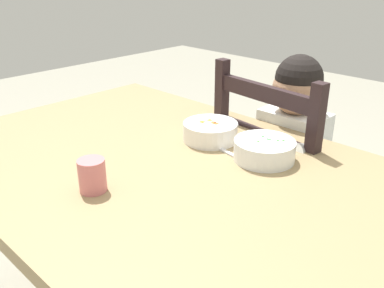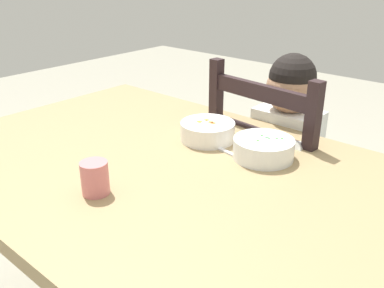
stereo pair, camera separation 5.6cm
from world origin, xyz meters
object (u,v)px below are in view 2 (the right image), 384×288
object	(u,v)px
dining_chair	(277,191)
bowl_of_peas	(264,148)
drinking_cup	(95,178)
spoon	(215,146)
bowl_of_carrots	(208,130)
dining_table	(167,195)
child_figure	(282,147)

from	to	relation	value
dining_chair	bowl_of_peas	xyz separation A→B (m)	(0.10, -0.30, 0.31)
dining_chair	drinking_cup	distance (m)	0.79
dining_chair	drinking_cup	world-z (taller)	dining_chair
spoon	bowl_of_carrots	bearing A→B (deg)	150.07
drinking_cup	dining_table	bearing A→B (deg)	85.14
bowl_of_peas	bowl_of_carrots	bearing A→B (deg)	-179.98
dining_table	spoon	xyz separation A→B (m)	(0.03, 0.17, 0.10)
dining_chair	bowl_of_peas	world-z (taller)	dining_chair
child_figure	bowl_of_peas	xyz separation A→B (m)	(0.10, -0.29, 0.13)
dining_table	bowl_of_peas	size ratio (longest dim) A/B	8.35
child_figure	bowl_of_peas	world-z (taller)	child_figure
drinking_cup	child_figure	bearing A→B (deg)	82.63
spoon	bowl_of_peas	bearing A→B (deg)	12.45
spoon	drinking_cup	distance (m)	0.40
child_figure	drinking_cup	bearing A→B (deg)	-97.37
dining_table	bowl_of_peas	distance (m)	0.30
bowl_of_carrots	spoon	distance (m)	0.07
dining_chair	bowl_of_carrots	xyz separation A→B (m)	(-0.09, -0.30, 0.31)
dining_table	spoon	world-z (taller)	spoon
spoon	drinking_cup	xyz separation A→B (m)	(-0.05, -0.39, 0.04)
dining_chair	child_figure	world-z (taller)	child_figure
bowl_of_peas	bowl_of_carrots	distance (m)	0.20
spoon	drinking_cup	world-z (taller)	drinking_cup
dining_chair	spoon	bearing A→B (deg)	-96.67
bowl_of_peas	bowl_of_carrots	size ratio (longest dim) A/B	1.01
bowl_of_carrots	spoon	bearing A→B (deg)	-29.93
dining_chair	bowl_of_carrots	bearing A→B (deg)	-107.37
dining_chair	drinking_cup	bearing A→B (deg)	-96.88
bowl_of_peas	drinking_cup	bearing A→B (deg)	-114.37
dining_chair	bowl_of_carrots	size ratio (longest dim) A/B	5.60
bowl_of_peas	drinking_cup	size ratio (longest dim) A/B	2.09
dining_chair	bowl_of_carrots	world-z (taller)	dining_chair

